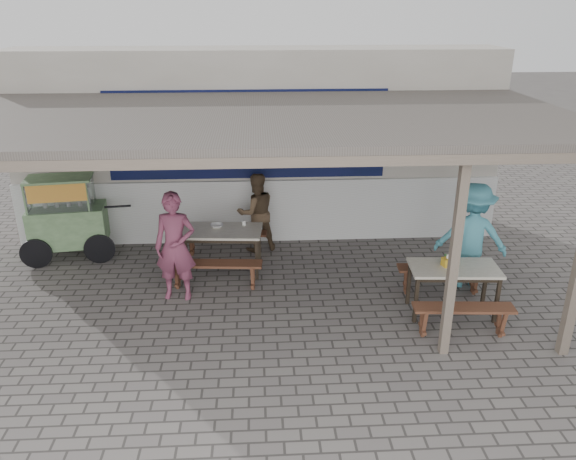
# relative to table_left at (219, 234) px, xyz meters

# --- Properties ---
(ground) EXTENTS (60.00, 60.00, 0.00)m
(ground) POSITION_rel_table_left_xyz_m (0.69, -1.69, -0.67)
(ground) COLOR #625D58
(ground) RESTS_ON ground
(back_wall) EXTENTS (9.00, 1.28, 3.50)m
(back_wall) POSITION_rel_table_left_xyz_m (0.69, 1.89, 1.05)
(back_wall) COLOR beige
(back_wall) RESTS_ON ground
(warung_roof) EXTENTS (9.00, 4.21, 2.81)m
(warung_roof) POSITION_rel_table_left_xyz_m (0.71, -0.79, 2.04)
(warung_roof) COLOR #524D46
(warung_roof) RESTS_ON ground
(table_left) EXTENTS (1.46, 0.84, 0.75)m
(table_left) POSITION_rel_table_left_xyz_m (0.00, 0.00, 0.00)
(table_left) COLOR beige
(table_left) RESTS_ON ground
(bench_left_street) EXTENTS (1.52, 0.40, 0.45)m
(bench_left_street) POSITION_rel_table_left_xyz_m (-0.05, -0.64, -0.33)
(bench_left_street) COLOR brown
(bench_left_street) RESTS_ON ground
(bench_left_wall) EXTENTS (1.52, 0.40, 0.45)m
(bench_left_wall) POSITION_rel_table_left_xyz_m (0.05, 0.64, -0.33)
(bench_left_wall) COLOR brown
(bench_left_wall) RESTS_ON ground
(table_right) EXTENTS (1.30, 0.73, 0.75)m
(table_right) POSITION_rel_table_left_xyz_m (3.45, -1.61, -0.01)
(table_right) COLOR beige
(table_right) RESTS_ON ground
(bench_right_street) EXTENTS (1.38, 0.37, 0.45)m
(bench_right_street) POSITION_rel_table_left_xyz_m (3.41, -2.21, -0.34)
(bench_right_street) COLOR brown
(bench_right_street) RESTS_ON ground
(bench_right_wall) EXTENTS (1.38, 0.37, 0.45)m
(bench_right_wall) POSITION_rel_table_left_xyz_m (3.49, -1.00, -0.34)
(bench_right_wall) COLOR brown
(bench_right_wall) RESTS_ON ground
(vendor_cart) EXTENTS (1.82, 0.90, 1.49)m
(vendor_cart) POSITION_rel_table_left_xyz_m (-2.70, 0.69, 0.14)
(vendor_cart) COLOR #7DA46D
(vendor_cart) RESTS_ON ground
(patron_street_side) EXTENTS (0.65, 0.46, 1.70)m
(patron_street_side) POSITION_rel_table_left_xyz_m (-0.60, -0.89, 0.18)
(patron_street_side) COLOR #76354D
(patron_street_side) RESTS_ON ground
(patron_wall_side) EXTENTS (0.84, 0.73, 1.46)m
(patron_wall_side) POSITION_rel_table_left_xyz_m (0.62, 0.85, 0.06)
(patron_wall_side) COLOR brown
(patron_wall_side) RESTS_ON ground
(patron_right_table) EXTENTS (1.24, 0.92, 1.71)m
(patron_right_table) POSITION_rel_table_left_xyz_m (4.00, -0.75, 0.18)
(patron_right_table) COLOR teal
(patron_right_table) RESTS_ON ground
(tissue_box) EXTENTS (0.15, 0.15, 0.12)m
(tissue_box) POSITION_rel_table_left_xyz_m (3.34, -1.57, 0.14)
(tissue_box) COLOR gold
(tissue_box) RESTS_ON table_right
(donation_box) EXTENTS (0.17, 0.12, 0.11)m
(donation_box) POSITION_rel_table_left_xyz_m (3.44, -1.45, 0.13)
(donation_box) COLOR #387F39
(donation_box) RESTS_ON table_right
(condiment_jar) EXTENTS (0.07, 0.07, 0.08)m
(condiment_jar) POSITION_rel_table_left_xyz_m (0.41, 0.19, 0.12)
(condiment_jar) COLOR silver
(condiment_jar) RESTS_ON table_left
(condiment_bowl) EXTENTS (0.22, 0.22, 0.05)m
(condiment_bowl) POSITION_rel_table_left_xyz_m (-0.04, 0.12, 0.10)
(condiment_bowl) COLOR silver
(condiment_bowl) RESTS_ON table_left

